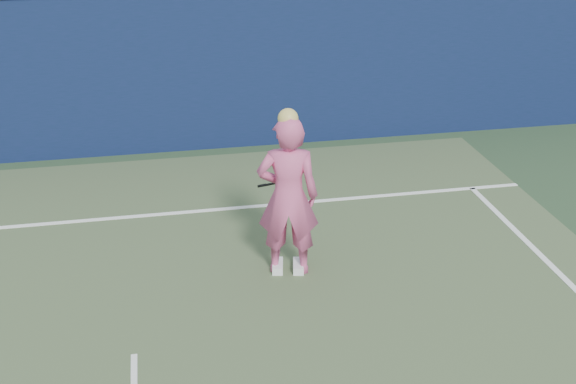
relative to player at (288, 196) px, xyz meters
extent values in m
cube|color=#0C1B38|center=(-1.75, 4.22, 0.30)|extent=(24.00, 0.40, 2.50)
imported|color=#CF5083|center=(0.00, 0.00, -0.01)|extent=(0.76, 0.57, 1.88)
sphere|color=#D7BF60|center=(0.00, 0.00, 0.91)|extent=(0.22, 0.22, 0.22)
cube|color=white|center=(0.12, -0.02, -0.90)|extent=(0.17, 0.30, 0.10)
cube|color=white|center=(-0.12, 0.02, -0.90)|extent=(0.17, 0.30, 0.10)
torus|color=black|center=(0.08, 0.40, 0.00)|extent=(0.28, 0.08, 0.27)
torus|color=gold|center=(0.08, 0.40, 0.00)|extent=(0.23, 0.06, 0.23)
cylinder|color=beige|center=(0.08, 0.40, 0.00)|extent=(0.22, 0.05, 0.22)
cylinder|color=black|center=(-0.10, 0.49, -0.06)|extent=(0.25, 0.10, 0.09)
cylinder|color=black|center=(-0.20, 0.54, -0.09)|extent=(0.12, 0.06, 0.06)
cube|color=white|center=(-1.75, 1.72, -0.94)|extent=(11.00, 0.08, 0.01)
camera|label=1|loc=(-1.37, -7.09, 3.39)|focal=45.00mm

